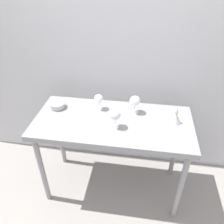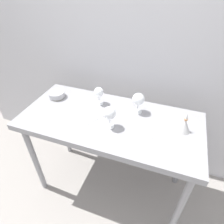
{
  "view_description": "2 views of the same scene",
  "coord_description": "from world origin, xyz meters",
  "px_view_note": "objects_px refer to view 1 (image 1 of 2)",
  "views": [
    {
      "loc": [
        0.23,
        -1.57,
        2.09
      ],
      "look_at": [
        -0.01,
        0.02,
        0.97
      ],
      "focal_mm": 35.99,
      "sensor_mm": 36.0,
      "label": 1
    },
    {
      "loc": [
        0.4,
        -1.07,
        1.84
      ],
      "look_at": [
        0.02,
        -0.01,
        0.98
      ],
      "focal_mm": 30.54,
      "sensor_mm": 36.0,
      "label": 2
    }
  ],
  "objects_px": {
    "tasting_sheet_lower": "(93,120)",
    "decanter_funnel": "(176,118)",
    "wine_glass_near_center": "(115,115)",
    "tasting_bowl": "(58,105)",
    "wine_glass_far_right": "(135,101)",
    "tasting_sheet_upper": "(143,127)",
    "wine_glass_far_left": "(99,99)"
  },
  "relations": [
    {
      "from": "tasting_sheet_lower",
      "to": "decanter_funnel",
      "type": "height_order",
      "value": "decanter_funnel"
    },
    {
      "from": "wine_glass_near_center",
      "to": "decanter_funnel",
      "type": "xyz_separation_m",
      "value": [
        0.51,
        0.14,
        -0.07
      ]
    },
    {
      "from": "tasting_sheet_lower",
      "to": "decanter_funnel",
      "type": "distance_m",
      "value": 0.72
    },
    {
      "from": "tasting_bowl",
      "to": "decanter_funnel",
      "type": "relative_size",
      "value": 0.92
    },
    {
      "from": "wine_glass_far_right",
      "to": "tasting_sheet_upper",
      "type": "height_order",
      "value": "wine_glass_far_right"
    },
    {
      "from": "wine_glass_far_right",
      "to": "tasting_sheet_upper",
      "type": "bearing_deg",
      "value": -67.58
    },
    {
      "from": "wine_glass_far_right",
      "to": "tasting_sheet_lower",
      "type": "xyz_separation_m",
      "value": [
        -0.36,
        -0.18,
        -0.12
      ]
    },
    {
      "from": "wine_glass_near_center",
      "to": "wine_glass_far_right",
      "type": "bearing_deg",
      "value": 58.72
    },
    {
      "from": "wine_glass_far_right",
      "to": "tasting_bowl",
      "type": "bearing_deg",
      "value": -177.47
    },
    {
      "from": "tasting_sheet_lower",
      "to": "tasting_bowl",
      "type": "height_order",
      "value": "tasting_bowl"
    },
    {
      "from": "tasting_sheet_upper",
      "to": "tasting_bowl",
      "type": "relative_size",
      "value": 1.5
    },
    {
      "from": "wine_glass_near_center",
      "to": "tasting_sheet_lower",
      "type": "height_order",
      "value": "wine_glass_near_center"
    },
    {
      "from": "wine_glass_near_center",
      "to": "tasting_bowl",
      "type": "distance_m",
      "value": 0.62
    },
    {
      "from": "wine_glass_far_right",
      "to": "tasting_bowl",
      "type": "xyz_separation_m",
      "value": [
        -0.73,
        -0.03,
        -0.09
      ]
    },
    {
      "from": "tasting_bowl",
      "to": "decanter_funnel",
      "type": "xyz_separation_m",
      "value": [
        1.09,
        -0.07,
        0.02
      ]
    },
    {
      "from": "wine_glass_near_center",
      "to": "tasting_sheet_lower",
      "type": "xyz_separation_m",
      "value": [
        -0.21,
        0.06,
        -0.12
      ]
    },
    {
      "from": "tasting_sheet_upper",
      "to": "decanter_funnel",
      "type": "distance_m",
      "value": 0.3
    },
    {
      "from": "tasting_sheet_upper",
      "to": "tasting_sheet_lower",
      "type": "bearing_deg",
      "value": -177.66
    },
    {
      "from": "wine_glass_far_right",
      "to": "tasting_sheet_lower",
      "type": "distance_m",
      "value": 0.42
    },
    {
      "from": "wine_glass_far_right",
      "to": "decanter_funnel",
      "type": "bearing_deg",
      "value": -16.24
    },
    {
      "from": "wine_glass_far_left",
      "to": "tasting_sheet_upper",
      "type": "distance_m",
      "value": 0.48
    },
    {
      "from": "wine_glass_far_left",
      "to": "wine_glass_far_right",
      "type": "bearing_deg",
      "value": -1.14
    },
    {
      "from": "decanter_funnel",
      "to": "wine_glass_far_left",
      "type": "bearing_deg",
      "value": 170.88
    },
    {
      "from": "tasting_sheet_upper",
      "to": "tasting_sheet_lower",
      "type": "height_order",
      "value": "same"
    },
    {
      "from": "wine_glass_near_center",
      "to": "tasting_bowl",
      "type": "bearing_deg",
      "value": 160.1
    },
    {
      "from": "wine_glass_far_right",
      "to": "wine_glass_near_center",
      "type": "relative_size",
      "value": 0.98
    },
    {
      "from": "wine_glass_far_right",
      "to": "tasting_sheet_upper",
      "type": "distance_m",
      "value": 0.25
    },
    {
      "from": "tasting_sheet_upper",
      "to": "tasting_bowl",
      "type": "xyz_separation_m",
      "value": [
        -0.81,
        0.18,
        0.03
      ]
    },
    {
      "from": "wine_glass_far_right",
      "to": "wine_glass_near_center",
      "type": "xyz_separation_m",
      "value": [
        -0.15,
        -0.24,
        0.01
      ]
    },
    {
      "from": "wine_glass_near_center",
      "to": "decanter_funnel",
      "type": "height_order",
      "value": "wine_glass_near_center"
    },
    {
      "from": "wine_glass_far_right",
      "to": "tasting_sheet_lower",
      "type": "relative_size",
      "value": 0.78
    },
    {
      "from": "tasting_sheet_lower",
      "to": "wine_glass_far_left",
      "type": "bearing_deg",
      "value": 111.92
    }
  ]
}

